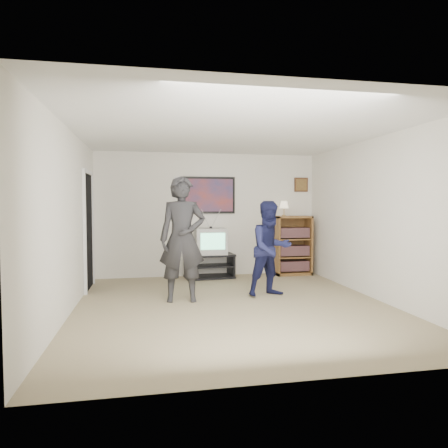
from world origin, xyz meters
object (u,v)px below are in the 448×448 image
object	(u,v)px
person_short	(271,248)
crt_television	(211,241)
media_stand	(209,266)
bookshelf	(292,245)
person_tall	(182,239)

from	to	relation	value
person_short	crt_television	bearing A→B (deg)	99.31
crt_television	media_stand	bearing A→B (deg)	-178.68
crt_television	person_short	xyz separation A→B (m)	(0.71, -1.70, 0.03)
bookshelf	person_tall	size ratio (longest dim) A/B	0.64
person_tall	person_short	size ratio (longest dim) A/B	1.24
person_short	media_stand	bearing A→B (deg)	100.17
bookshelf	person_tall	distance (m)	3.08
media_stand	person_short	xyz separation A→B (m)	(0.74, -1.70, 0.52)
crt_television	bookshelf	xyz separation A→B (m)	(1.73, 0.05, -0.12)
media_stand	person_tall	world-z (taller)	person_tall
bookshelf	person_tall	bearing A→B (deg)	-143.01
media_stand	person_tall	size ratio (longest dim) A/B	0.53
media_stand	bookshelf	world-z (taller)	bookshelf
media_stand	person_short	world-z (taller)	person_short
media_stand	bookshelf	size ratio (longest dim) A/B	0.82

